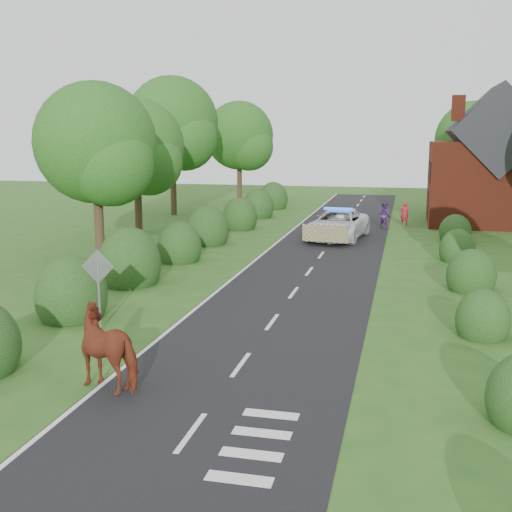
% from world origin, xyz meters
% --- Properties ---
extents(ground, '(120.00, 120.00, 0.00)m').
position_xyz_m(ground, '(0.00, 0.00, 0.00)').
color(ground, '#2A5820').
extents(road, '(6.00, 70.00, 0.02)m').
position_xyz_m(road, '(0.00, 15.00, 0.01)').
color(road, black).
rests_on(road, ground).
extents(road_markings, '(4.96, 70.00, 0.01)m').
position_xyz_m(road_markings, '(-1.60, 12.93, 0.03)').
color(road_markings, white).
rests_on(road_markings, road).
extents(hedgerow_left, '(2.75, 50.41, 3.00)m').
position_xyz_m(hedgerow_left, '(-6.51, 11.69, 0.75)').
color(hedgerow_left, black).
rests_on(hedgerow_left, ground).
extents(hedgerow_right, '(2.10, 45.78, 2.10)m').
position_xyz_m(hedgerow_right, '(6.60, 11.21, 0.55)').
color(hedgerow_right, black).
rests_on(hedgerow_right, ground).
extents(tree_left_a, '(5.74, 5.60, 8.38)m').
position_xyz_m(tree_left_a, '(-9.75, 11.86, 5.34)').
color(tree_left_a, '#332316').
rests_on(tree_left_a, ground).
extents(tree_left_b, '(5.74, 5.60, 8.07)m').
position_xyz_m(tree_left_b, '(-11.25, 19.86, 5.04)').
color(tree_left_b, '#332316').
rests_on(tree_left_b, ground).
extents(tree_left_c, '(6.97, 6.80, 10.22)m').
position_xyz_m(tree_left_c, '(-12.70, 29.83, 6.53)').
color(tree_left_c, '#332316').
rests_on(tree_left_c, ground).
extents(tree_left_d, '(6.15, 6.00, 8.89)m').
position_xyz_m(tree_left_d, '(-10.23, 39.85, 5.64)').
color(tree_left_d, '#332316').
rests_on(tree_left_d, ground).
extents(tree_right_c, '(6.15, 6.00, 8.58)m').
position_xyz_m(tree_right_c, '(9.27, 37.85, 5.34)').
color(tree_right_c, '#332316').
rests_on(tree_right_c, ground).
extents(road_sign, '(1.06, 0.08, 2.53)m').
position_xyz_m(road_sign, '(-5.00, 2.00, 1.65)').
color(road_sign, gray).
rests_on(road_sign, ground).
extents(house, '(8.00, 7.40, 9.17)m').
position_xyz_m(house, '(9.49, 30.00, 3.79)').
color(house, maroon).
rests_on(house, ground).
extents(cow, '(2.55, 1.82, 1.63)m').
position_xyz_m(cow, '(-2.63, -2.00, 0.82)').
color(cow, maroon).
rests_on(cow, ground).
extents(police_van, '(3.48, 6.34, 1.82)m').
position_xyz_m(police_van, '(0.25, 21.34, 0.84)').
color(police_van, silver).
rests_on(police_van, ground).
extents(pedestrian_red, '(0.58, 0.40, 1.56)m').
position_xyz_m(pedestrian_red, '(3.96, 28.07, 0.78)').
color(pedestrian_red, '#AF152C').
rests_on(pedestrian_red, ground).
extents(pedestrian_purple, '(1.05, 1.04, 1.71)m').
position_xyz_m(pedestrian_purple, '(2.70, 26.27, 0.85)').
color(pedestrian_purple, '#4A266C').
rests_on(pedestrian_purple, ground).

